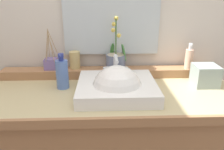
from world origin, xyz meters
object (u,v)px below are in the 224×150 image
object	(u,v)px
soap_dispenser	(189,58)
tumbler_cup	(75,60)
sink_basin	(117,89)
potted_plant	(116,59)
lotion_bottle	(62,74)
tissue_box	(205,75)
reed_diffuser	(51,63)

from	to	relation	value
soap_dispenser	tumbler_cup	distance (m)	0.70
sink_basin	potted_plant	bearing A→B (deg)	88.12
tumbler_cup	lotion_bottle	size ratio (longest dim) A/B	0.55
sink_basin	soap_dispenser	xyz separation A→B (m)	(0.46, 0.24, 0.09)
tissue_box	sink_basin	bearing A→B (deg)	-168.75
sink_basin	reed_diffuser	world-z (taller)	reed_diffuser
tumbler_cup	lotion_bottle	xyz separation A→B (m)	(-0.05, -0.18, -0.02)
lotion_bottle	tissue_box	distance (m)	0.80
soap_dispenser	sink_basin	bearing A→B (deg)	-151.98
tumbler_cup	reed_diffuser	distance (m)	0.15
soap_dispenser	tissue_box	size ratio (longest dim) A/B	1.22
sink_basin	tissue_box	size ratio (longest dim) A/B	3.10
reed_diffuser	tissue_box	bearing A→B (deg)	-10.77
sink_basin	tumbler_cup	bearing A→B (deg)	131.86
potted_plant	tumbler_cup	xyz separation A→B (m)	(-0.25, 0.03, -0.01)
sink_basin	tissue_box	bearing A→B (deg)	11.25
tissue_box	potted_plant	bearing A→B (deg)	163.73
potted_plant	soap_dispenser	xyz separation A→B (m)	(0.45, -0.00, 0.00)
soap_dispenser	tissue_box	distance (m)	0.16
tumbler_cup	reed_diffuser	bearing A→B (deg)	-179.21
tissue_box	reed_diffuser	bearing A→B (deg)	169.23
sink_basin	tumbler_cup	distance (m)	0.37
sink_basin	soap_dispenser	bearing A→B (deg)	28.02
potted_plant	reed_diffuser	size ratio (longest dim) A/B	1.29
sink_basin	soap_dispenser	world-z (taller)	soap_dispenser
potted_plant	tissue_box	xyz separation A→B (m)	(0.50, -0.14, -0.06)
sink_basin	potted_plant	size ratio (longest dim) A/B	1.27
sink_basin	tissue_box	xyz separation A→B (m)	(0.50, 0.10, 0.03)
potted_plant	reed_diffuser	xyz separation A→B (m)	(-0.40, 0.03, -0.03)
sink_basin	potted_plant	xyz separation A→B (m)	(0.01, 0.25, 0.09)
soap_dispenser	reed_diffuser	world-z (taller)	reed_diffuser
soap_dispenser	tissue_box	xyz separation A→B (m)	(0.05, -0.14, -0.06)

